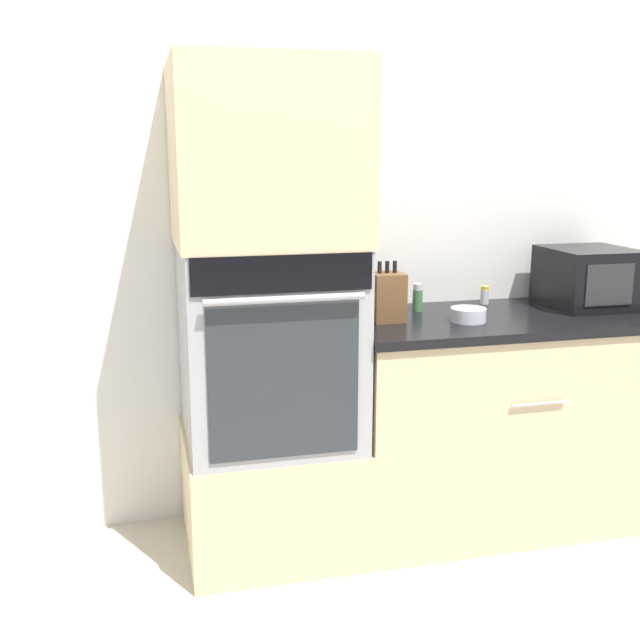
% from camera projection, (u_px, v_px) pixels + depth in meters
% --- Properties ---
extents(ground_plane, '(12.00, 12.00, 0.00)m').
position_uv_depth(ground_plane, '(373.00, 573.00, 2.74)').
color(ground_plane, beige).
extents(wall_back, '(8.00, 0.05, 2.50)m').
position_uv_depth(wall_back, '(331.00, 216.00, 3.06)').
color(wall_back, silver).
rests_on(wall_back, ground_plane).
extents(oven_cabinet_base, '(0.65, 0.60, 0.45)m').
position_uv_depth(oven_cabinet_base, '(271.00, 490.00, 2.90)').
color(oven_cabinet_base, beige).
rests_on(oven_cabinet_base, ground_plane).
extents(wall_oven, '(0.63, 0.64, 0.73)m').
position_uv_depth(wall_oven, '(269.00, 343.00, 2.77)').
color(wall_oven, '#9EA0A5').
rests_on(wall_oven, oven_cabinet_base).
extents(oven_cabinet_upper, '(0.65, 0.60, 0.63)m').
position_uv_depth(oven_cabinet_upper, '(266.00, 154.00, 2.62)').
color(oven_cabinet_upper, beige).
rests_on(oven_cabinet_upper, wall_oven).
extents(counter_unit, '(1.27, 0.63, 0.87)m').
position_uv_depth(counter_unit, '(497.00, 418.00, 3.07)').
color(counter_unit, beige).
rests_on(counter_unit, ground_plane).
extents(microwave, '(0.34, 0.35, 0.24)m').
position_uv_depth(microwave, '(588.00, 278.00, 3.11)').
color(microwave, black).
rests_on(microwave, counter_unit).
extents(knife_block, '(0.12, 0.13, 0.23)m').
position_uv_depth(knife_block, '(387.00, 296.00, 2.85)').
color(knife_block, brown).
rests_on(knife_block, counter_unit).
extents(bowl, '(0.14, 0.14, 0.05)m').
position_uv_depth(bowl, '(468.00, 315.00, 2.85)').
color(bowl, silver).
rests_on(bowl, counter_unit).
extents(condiment_jar_near, '(0.04, 0.04, 0.11)m').
position_uv_depth(condiment_jar_near, '(418.00, 298.00, 3.03)').
color(condiment_jar_near, '#427047').
rests_on(condiment_jar_near, counter_unit).
extents(condiment_jar_mid, '(0.04, 0.04, 0.08)m').
position_uv_depth(condiment_jar_mid, '(485.00, 295.00, 3.18)').
color(condiment_jar_mid, silver).
rests_on(condiment_jar_mid, counter_unit).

